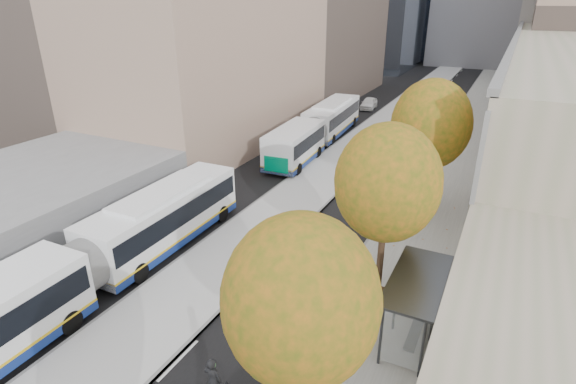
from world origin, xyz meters
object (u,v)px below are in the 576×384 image
Objects in this scene: bus_far at (318,128)px; distant_car at (369,103)px; bus_shelter at (422,290)px; bus_near at (107,252)px.

bus_far reaches higher than distant_car.
bus_shelter is 13.40m from bus_near.
bus_near is 4.55× the size of distant_car.
bus_near is 39.03m from distant_car.
distant_car is at bearing 87.61° from bus_far.
bus_shelter is 38.87m from distant_car.
bus_shelter is at bearing -75.63° from distant_car.
bus_near is at bearing -95.43° from distant_car.
bus_shelter is 24.46m from bus_far.
bus_near is at bearing -93.97° from bus_far.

